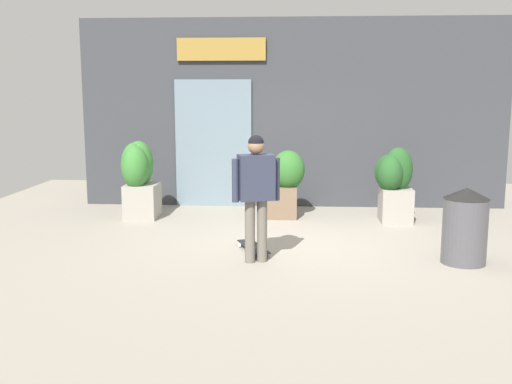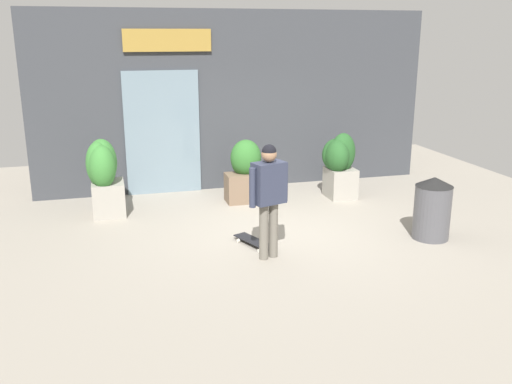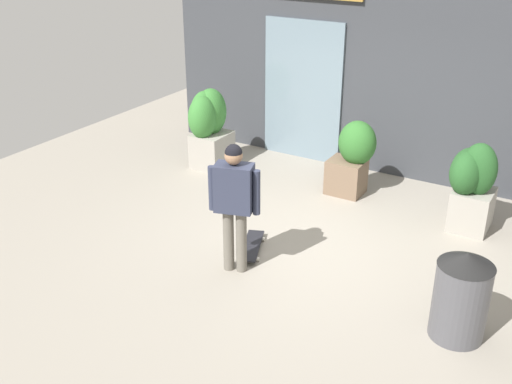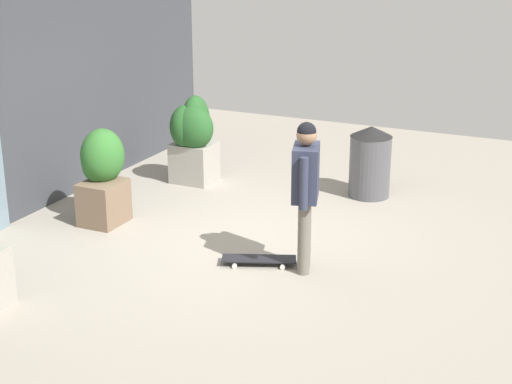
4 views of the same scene
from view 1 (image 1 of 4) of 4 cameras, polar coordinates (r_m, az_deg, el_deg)
The scene contains 8 objects.
ground_plane at distance 8.62m, azimuth 3.43°, elevation -4.96°, with size 12.00×12.00×0.00m, color gray.
building_facade at distance 11.32m, azimuth 3.28°, elevation 7.48°, with size 7.99×0.31×3.52m.
skateboarder at distance 7.48m, azimuth -0.00°, elevation 0.64°, with size 0.60×0.38×1.63m.
skateboard at distance 8.17m, azimuth -0.25°, elevation -5.30°, with size 0.51×0.83×0.08m.
planter_box_left at distance 10.30m, azimuth 2.80°, elevation 1.03°, with size 0.68×0.55×1.17m.
planter_box_right at distance 10.18m, azimuth 13.06°, elevation 1.04°, with size 0.62×0.65×1.26m.
planter_box_mid at distance 10.42m, azimuth -11.29°, elevation 1.66°, with size 0.61×0.81×1.33m.
trash_bin at distance 7.97m, azimuth 19.45°, elevation -3.06°, with size 0.57×0.57×0.98m.
Camera 1 is at (-0.01, -8.34, 2.15)m, focal length 41.62 mm.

